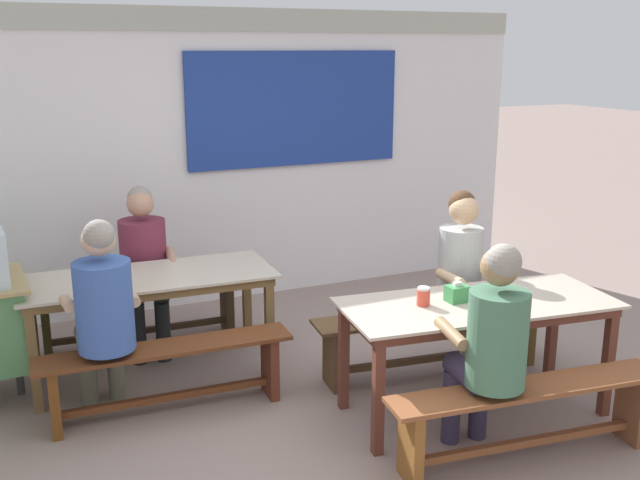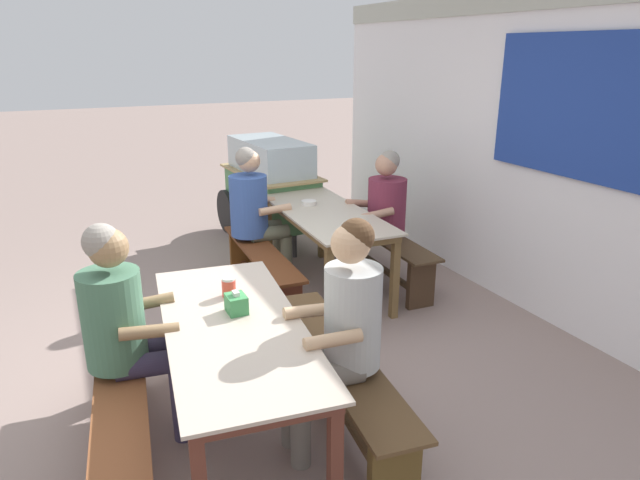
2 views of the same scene
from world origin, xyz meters
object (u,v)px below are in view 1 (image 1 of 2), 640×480
at_px(person_near_front, 491,339).
at_px(condiment_jar, 423,297).
at_px(bench_near_back, 432,333).
at_px(soup_bowl, 111,279).
at_px(dining_table_far, 149,286).
at_px(person_center_facing, 144,258).
at_px(tissue_box, 457,293).
at_px(bench_near_front, 528,410).
at_px(person_right_near_table, 464,273).
at_px(bench_far_back, 140,308).
at_px(bench_far_front, 167,368).
at_px(person_left_back_turned, 103,308).
at_px(dining_table_near, 477,313).

xyz_separation_m(person_near_front, condiment_jar, (-0.06, 0.60, 0.06)).
relative_size(bench_near_back, soup_bowl, 12.53).
height_order(dining_table_far, condiment_jar, condiment_jar).
xyz_separation_m(person_near_front, soup_bowl, (-1.74, 1.87, 0.03)).
relative_size(bench_near_back, condiment_jar, 15.15).
height_order(person_center_facing, condiment_jar, person_center_facing).
relative_size(tissue_box, condiment_jar, 1.11).
bearing_deg(tissue_box, person_center_facing, 130.12).
height_order(bench_near_front, person_right_near_table, person_right_near_table).
height_order(bench_far_back, condiment_jar, condiment_jar).
bearing_deg(bench_far_front, soup_bowl, 111.99).
xyz_separation_m(person_center_facing, condiment_jar, (1.35, -1.84, 0.08)).
bearing_deg(soup_bowl, person_right_near_table, -20.08).
height_order(bench_far_back, person_left_back_turned, person_left_back_turned).
xyz_separation_m(dining_table_far, dining_table_near, (1.77, -1.39, 0.00)).
bearing_deg(bench_near_front, person_left_back_turned, 144.92).
relative_size(dining_table_near, bench_far_front, 1.11).
distance_m(bench_far_front, person_left_back_turned, 0.57).
height_order(person_near_front, person_center_facing, person_near_front).
relative_size(dining_table_near, person_near_front, 1.38).
height_order(bench_near_front, condiment_jar, condiment_jar).
bearing_deg(person_right_near_table, person_center_facing, 144.14).
relative_size(condiment_jar, soup_bowl, 0.83).
bearing_deg(bench_near_back, person_center_facing, 143.17).
bearing_deg(tissue_box, bench_far_back, 129.86).
relative_size(bench_far_back, person_near_front, 1.27).
relative_size(dining_table_far, person_center_facing, 1.39).
bearing_deg(dining_table_near, bench_far_back, 131.10).
distance_m(dining_table_near, person_right_near_table, 0.58).
bearing_deg(bench_far_back, soup_bowl, -113.86).
height_order(person_left_back_turned, condiment_jar, person_left_back_turned).
xyz_separation_m(dining_table_far, bench_far_back, (0.03, 0.61, -0.37)).
relative_size(bench_far_back, bench_near_back, 0.93).
relative_size(bench_near_front, person_right_near_table, 1.27).
bearing_deg(bench_far_back, person_near_front, -59.97).
relative_size(bench_near_back, bench_near_front, 1.05).
bearing_deg(person_right_near_table, person_near_front, -117.85).
relative_size(person_near_front, person_center_facing, 1.03).
xyz_separation_m(person_left_back_turned, person_near_front, (1.86, -1.38, -0.00)).
bearing_deg(person_center_facing, person_near_front, -60.03).
xyz_separation_m(person_left_back_turned, person_right_near_table, (2.41, -0.35, 0.01)).
distance_m(dining_table_near, bench_far_back, 2.67).
bearing_deg(bench_near_back, bench_far_front, 174.44).
height_order(bench_near_front, person_near_front, person_near_front).
height_order(dining_table_far, person_left_back_turned, person_left_back_turned).
bearing_deg(person_left_back_turned, condiment_jar, -23.36).
distance_m(bench_far_back, tissue_box, 2.58).
height_order(dining_table_far, person_near_front, person_near_front).
distance_m(bench_far_back, soup_bowl, 0.85).
relative_size(dining_table_near, bench_far_back, 1.09).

